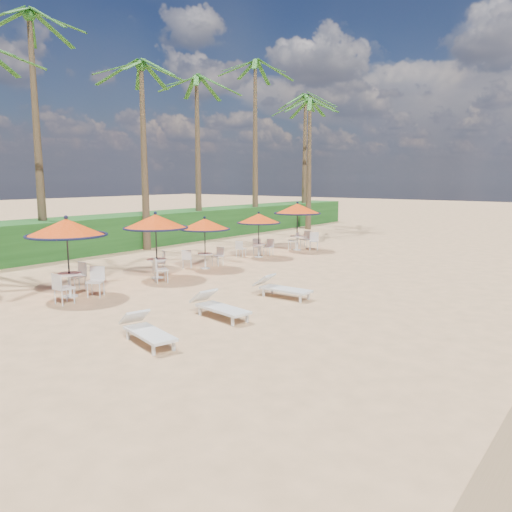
{
  "coord_description": "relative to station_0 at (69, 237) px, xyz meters",
  "views": [
    {
      "loc": [
        9.05,
        -8.69,
        3.79
      ],
      "look_at": [
        -1.02,
        4.53,
        1.2
      ],
      "focal_mm": 35.0,
      "sensor_mm": 36.0,
      "label": 1
    }
  ],
  "objects": [
    {
      "name": "palm_5",
      "position": [
        -7.06,
        19.02,
        8.77
      ],
      "size": [
        5.0,
        5.0,
        11.67
      ],
      "color": "brown",
      "rests_on": "ground"
    },
    {
      "name": "ground",
      "position": [
        5.25,
        -0.23,
        -1.93
      ],
      "size": [
        160.0,
        160.0,
        0.0
      ],
      "primitive_type": "plane",
      "color": "tan",
      "rests_on": "ground"
    },
    {
      "name": "palm_3",
      "position": [
        -6.51,
        8.7,
        6.99
      ],
      "size": [
        5.0,
        5.0,
        9.75
      ],
      "color": "brown",
      "rests_on": "ground"
    },
    {
      "name": "station_1",
      "position": [
        -0.1,
        3.74,
        0.02
      ],
      "size": [
        2.45,
        2.45,
        2.56
      ],
      "color": "black",
      "rests_on": "ground"
    },
    {
      "name": "station_2",
      "position": [
        -0.1,
        6.4,
        -0.24
      ],
      "size": [
        2.13,
        2.16,
        2.22
      ],
      "color": "black",
      "rests_on": "ground"
    },
    {
      "name": "scrub_hedge",
      "position": [
        -8.25,
        10.77,
        -1.03
      ],
      "size": [
        3.0,
        40.0,
        1.8
      ],
      "primitive_type": "cube",
      "color": "#194716",
      "rests_on": "ground"
    },
    {
      "name": "palm_6",
      "position": [
        -5.28,
        23.25,
        6.74
      ],
      "size": [
        5.0,
        5.0,
        9.49
      ],
      "color": "brown",
      "rests_on": "ground"
    },
    {
      "name": "lounger_mid",
      "position": [
        5.39,
        1.06,
        -1.6
      ],
      "size": [
        2.07,
        0.95,
        0.71
      ],
      "rotation": [
        0.0,
        0.0,
        -0.17
      ],
      "color": "silver",
      "rests_on": "ground"
    },
    {
      "name": "station_3",
      "position": [
        -0.19,
        10.27,
        -0.31
      ],
      "size": [
        2.12,
        2.12,
        2.22
      ],
      "color": "black",
      "rests_on": "ground"
    },
    {
      "name": "lounger_far",
      "position": [
        5.41,
        4.05,
        -1.6
      ],
      "size": [
        1.98,
        0.66,
        0.7
      ],
      "rotation": [
        0.0,
        0.0,
        0.02
      ],
      "color": "silver",
      "rests_on": "ground"
    },
    {
      "name": "station_0",
      "position": [
        0.0,
        0.0,
        0.0
      ],
      "size": [
        2.53,
        2.53,
        2.64
      ],
      "color": "black",
      "rests_on": "ground"
    },
    {
      "name": "palm_4",
      "position": [
        -7.32,
        13.58,
        7.13
      ],
      "size": [
        5.0,
        5.0,
        9.9
      ],
      "color": "brown",
      "rests_on": "ground"
    },
    {
      "name": "lounger_near",
      "position": [
        5.49,
        -1.58,
        -1.61
      ],
      "size": [
        2.02,
        1.08,
        0.69
      ],
      "rotation": [
        0.0,
        0.0,
        -0.26
      ],
      "color": "silver",
      "rests_on": "ground"
    },
    {
      "name": "palm_2",
      "position": [
        -8.27,
        3.84,
        8.46
      ],
      "size": [
        5.0,
        5.0,
        11.34
      ],
      "color": "brown",
      "rests_on": "ground"
    },
    {
      "name": "palm_7",
      "position": [
        -7.5,
        26.2,
        7.62
      ],
      "size": [
        5.0,
        5.0,
        10.43
      ],
      "color": "brown",
      "rests_on": "ground"
    },
    {
      "name": "station_4",
      "position": [
        0.06,
        13.49,
        -0.04
      ],
      "size": [
        2.49,
        2.49,
        2.59
      ],
      "color": "black",
      "rests_on": "ground"
    }
  ]
}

